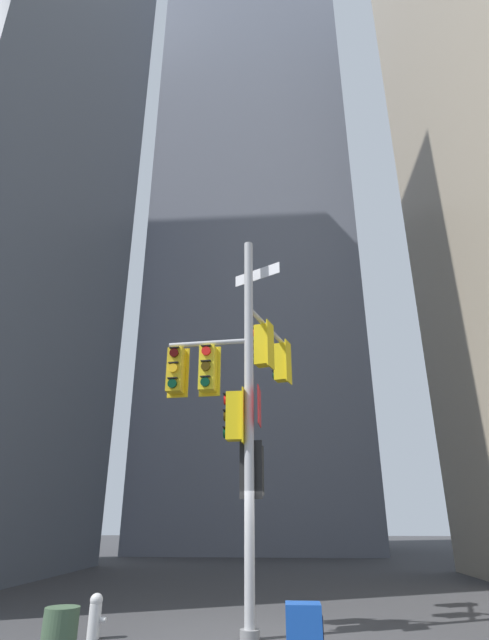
# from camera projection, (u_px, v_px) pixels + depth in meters

# --- Properties ---
(ground) EXTENTS (120.00, 120.00, 0.00)m
(ground) POSITION_uv_depth(u_px,v_px,m) (250.00, 640.00, 8.60)
(ground) COLOR #38383A
(building_mid_block) EXTENTS (15.33, 15.33, 49.35)m
(building_mid_block) POSITION_uv_depth(u_px,v_px,m) (255.00, 247.00, 43.59)
(building_mid_block) COLOR slate
(building_mid_block) RESTS_ON ground
(signal_pole_assembly) EXTENTS (2.85, 2.89, 8.15)m
(signal_pole_assembly) POSITION_uv_depth(u_px,v_px,m) (242.00, 393.00, 10.78)
(signal_pole_assembly) COLOR #B2B2B5
(signal_pole_assembly) RESTS_ON ground
(fire_hydrant) EXTENTS (0.33, 0.23, 0.73)m
(fire_hydrant) POSITION_uv_depth(u_px,v_px,m) (95.00, 615.00, 8.80)
(fire_hydrant) COLOR silver
(fire_hydrant) RESTS_ON ground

